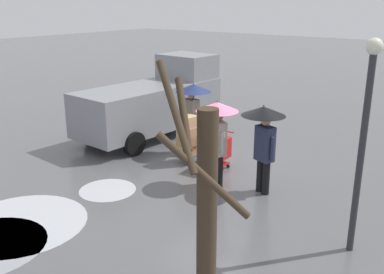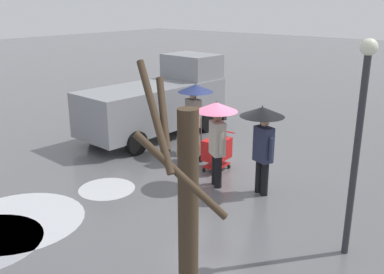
{
  "view_description": "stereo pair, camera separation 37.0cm",
  "coord_description": "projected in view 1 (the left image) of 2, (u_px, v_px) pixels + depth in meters",
  "views": [
    {
      "loc": [
        -6.0,
        8.96,
        4.43
      ],
      "look_at": [
        0.57,
        0.45,
        1.05
      ],
      "focal_mm": 40.8,
      "sensor_mm": 36.0,
      "label": 1
    },
    {
      "loc": [
        -6.29,
        8.73,
        4.43
      ],
      "look_at": [
        0.57,
        0.45,
        1.05
      ],
      "focal_mm": 40.8,
      "sensor_mm": 36.0,
      "label": 2
    }
  ],
  "objects": [
    {
      "name": "bare_tree_near",
      "position": [
        205.0,
        236.0,
        5.08
      ],
      "size": [
        1.22,
        0.8,
        3.83
      ],
      "color": "#423323",
      "rests_on": "ground"
    },
    {
      "name": "hand_dolly_boxes",
      "position": [
        187.0,
        137.0,
        12.23
      ],
      "size": [
        0.55,
        0.73,
        1.37
      ],
      "color": "#515156",
      "rests_on": "ground"
    },
    {
      "name": "pedestrian_pink_side",
      "position": [
        264.0,
        129.0,
        10.09
      ],
      "size": [
        1.04,
        1.04,
        2.15
      ],
      "color": "black",
      "rests_on": "ground"
    },
    {
      "name": "pedestrian_black_side",
      "position": [
        193.0,
        102.0,
        12.76
      ],
      "size": [
        1.04,
        1.04,
        2.15
      ],
      "color": "black",
      "rests_on": "ground"
    },
    {
      "name": "street_lamp",
      "position": [
        365.0,
        127.0,
        7.4
      ],
      "size": [
        0.28,
        0.28,
        3.86
      ],
      "color": "#2D2D33",
      "rests_on": "ground"
    },
    {
      "name": "ground_plane",
      "position": [
        219.0,
        175.0,
        11.59
      ],
      "size": [
        90.0,
        90.0,
        0.0
      ],
      "primitive_type": "plane",
      "color": "#5B5B5E"
    },
    {
      "name": "pedestrian_white_side",
      "position": [
        218.0,
        124.0,
        10.5
      ],
      "size": [
        1.04,
        1.04,
        2.15
      ],
      "color": "black",
      "rests_on": "ground"
    },
    {
      "name": "cargo_van_parked_right",
      "position": [
        155.0,
        101.0,
        14.68
      ],
      "size": [
        2.41,
        5.44,
        2.6
      ],
      "color": "gray",
      "rests_on": "ground"
    },
    {
      "name": "slush_patch_mid_street",
      "position": [
        20.0,
        223.0,
        9.05
      ],
      "size": [
        2.74,
        2.74,
        0.01
      ],
      "primitive_type": "cylinder",
      "color": "silver",
      "rests_on": "ground"
    },
    {
      "name": "shopping_cart_vendor",
      "position": [
        216.0,
        150.0,
        11.77
      ],
      "size": [
        0.59,
        0.85,
        1.04
      ],
      "color": "red",
      "rests_on": "ground"
    },
    {
      "name": "slush_patch_under_van",
      "position": [
        108.0,
        190.0,
        10.64
      ],
      "size": [
        1.38,
        1.38,
        0.01
      ],
      "primitive_type": "cylinder",
      "color": "silver",
      "rests_on": "ground"
    }
  ]
}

